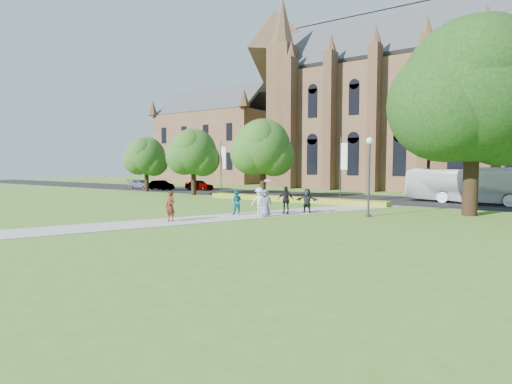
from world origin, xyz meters
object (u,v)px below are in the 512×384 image
Objects in this scene: streetlamp at (369,167)px; car_1 at (161,185)px; car_0 at (199,185)px; large_tree at (474,91)px; pedestrian_0 at (170,206)px; car_2 at (141,184)px; tour_coach at (474,186)px.

streetlamp is 34.22m from car_1.
large_tree is at bearing -106.75° from car_0.
streetlamp is 0.40× the size of large_tree.
car_1 is at bearing 134.37° from pedestrian_0.
car_2 is at bearing 169.64° from large_tree.
car_0 is at bearing -58.52° from car_1.
large_tree is at bearing 39.29° from streetlamp.
streetlamp reaches higher than car_2.
large_tree is 43.97m from car_2.
car_0 is at bearing 124.73° from pedestrian_0.
large_tree is 3.40× the size of car_1.
large_tree is at bearing -166.35° from tour_coach.
tour_coach is (-0.62, 9.24, -6.75)m from large_tree.
tour_coach is at bearing -84.79° from car_1.
car_1 reaches higher than car_2.
car_0 reaches higher than car_1.
large_tree reaches higher than car_0.
car_1 is at bearing -98.85° from car_2.
streetlamp is at bearing -140.71° from large_tree.
tour_coach is at bearing 70.45° from streetlamp.
car_1 is (-37.00, -2.24, -0.95)m from tour_coach.
large_tree is 21.25m from pedestrian_0.
large_tree is 3.23× the size of car_0.
pedestrian_0 is at bearing -127.23° from car_2.
large_tree reaches higher than streetlamp.
large_tree reaches higher than tour_coach.
tour_coach reaches higher than car_2.
streetlamp is 2.86× the size of pedestrian_0.
car_2 is at bearing 101.80° from tour_coach.
car_0 is (-32.48, 0.35, -0.90)m from tour_coach.
tour_coach is 2.69× the size of car_2.
pedestrian_0 reaches higher than car_1.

